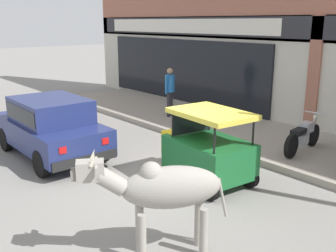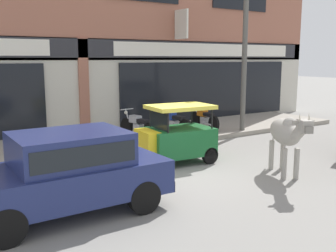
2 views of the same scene
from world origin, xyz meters
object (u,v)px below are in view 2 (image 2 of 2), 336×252
object	(u,v)px
auto_rickshaw	(176,138)
motorcycle_0	(138,125)
cow	(286,133)
utility_pole	(245,50)
motorcycle_1	(173,122)
motorcycle_2	(204,118)
car_0	(68,169)

from	to	relation	value
auto_rickshaw	motorcycle_0	world-z (taller)	auto_rickshaw
cow	utility_pole	size ratio (longest dim) A/B	0.34
motorcycle_1	motorcycle_2	distance (m)	1.40
auto_rickshaw	motorcycle_2	xyz separation A→B (m)	(3.23, 2.85, -0.11)
car_0	auto_rickshaw	distance (m)	3.95
utility_pole	car_0	bearing A→B (deg)	-154.64
auto_rickshaw	motorcycle_2	bearing A→B (deg)	41.41
cow	motorcycle_1	size ratio (longest dim) A/B	1.07
auto_rickshaw	motorcycle_2	world-z (taller)	auto_rickshaw
motorcycle_2	motorcycle_0	bearing A→B (deg)	179.96
auto_rickshaw	motorcycle_1	bearing A→B (deg)	57.12
car_0	motorcycle_1	size ratio (longest dim) A/B	2.00
car_0	motorcycle_1	distance (m)	7.07
cow	auto_rickshaw	size ratio (longest dim) A/B	0.95
auto_rickshaw	motorcycle_1	xyz separation A→B (m)	(1.83, 2.82, -0.11)
cow	car_0	xyz separation A→B (m)	(-5.02, 0.54, -0.19)
motorcycle_0	motorcycle_1	bearing A→B (deg)	-1.00
utility_pole	cow	bearing A→B (deg)	-122.74
utility_pole	motorcycle_1	bearing A→B (deg)	158.17
motorcycle_1	auto_rickshaw	bearing A→B (deg)	-122.88
motorcycle_1	utility_pole	xyz separation A→B (m)	(2.37, -0.95, 2.44)
car_0	cow	bearing A→B (deg)	-6.16
motorcycle_0	utility_pole	world-z (taller)	utility_pole
car_0	utility_pole	distance (m)	8.81
motorcycle_1	motorcycle_0	bearing A→B (deg)	179.00
cow	car_0	bearing A→B (deg)	173.84
motorcycle_0	motorcycle_1	distance (m)	1.37
auto_rickshaw	utility_pole	xyz separation A→B (m)	(4.20, 1.87, 2.32)
car_0	motorcycle_0	bearing A→B (deg)	49.35
car_0	utility_pole	xyz separation A→B (m)	(7.72, 3.66, 2.17)
utility_pole	motorcycle_2	bearing A→B (deg)	134.92
motorcycle_1	cow	bearing A→B (deg)	-93.68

